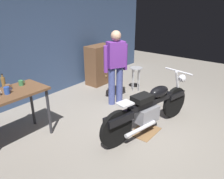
{
  "coord_description": "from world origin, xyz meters",
  "views": [
    {
      "loc": [
        -2.98,
        -1.7,
        2.23
      ],
      "look_at": [
        0.05,
        0.7,
        0.65
      ],
      "focal_mm": 34.76,
      "sensor_mm": 36.0,
      "label": 1
    }
  ],
  "objects": [
    {
      "name": "bottle",
      "position": [
        -1.48,
        1.76,
        1.0
      ],
      "size": [
        0.06,
        0.06,
        0.24
      ],
      "color": "olive",
      "rests_on": "workbench"
    },
    {
      "name": "mug_brown_stoneware",
      "position": [
        -1.48,
        1.62,
        0.95
      ],
      "size": [
        0.12,
        0.08,
        0.09
      ],
      "color": "brown",
      "rests_on": "workbench"
    },
    {
      "name": "wooden_dresser",
      "position": [
        1.5,
        2.3,
        0.55
      ],
      "size": [
        0.8,
        0.47,
        1.1
      ],
      "color": "brown",
      "rests_on": "ground_plane"
    },
    {
      "name": "mug_green_speckled",
      "position": [
        -1.24,
        1.65,
        0.94
      ],
      "size": [
        0.11,
        0.08,
        0.09
      ],
      "color": "#3D7F4C",
      "rests_on": "workbench"
    },
    {
      "name": "motorcycle",
      "position": [
        0.18,
        -0.07,
        0.45
      ],
      "size": [
        2.16,
        0.75,
        1.0
      ],
      "rotation": [
        0.0,
        0.0,
        -0.21
      ],
      "color": "black",
      "rests_on": "ground_plane"
    },
    {
      "name": "shop_stool",
      "position": [
        1.64,
        1.16,
        0.5
      ],
      "size": [
        0.32,
        0.32,
        0.64
      ],
      "color": "#B2B2B7",
      "rests_on": "ground_plane"
    },
    {
      "name": "ground_plane",
      "position": [
        0.0,
        0.0,
        0.0
      ],
      "size": [
        12.0,
        12.0,
        0.0
      ],
      "primitive_type": "plane",
      "color": "gray"
    },
    {
      "name": "mug_blue_enamel",
      "position": [
        -1.57,
        1.48,
        0.96
      ],
      "size": [
        0.12,
        0.08,
        0.11
      ],
      "color": "#2D51AD",
      "rests_on": "workbench"
    },
    {
      "name": "workbench",
      "position": [
        -1.62,
        1.51,
        0.79
      ],
      "size": [
        1.3,
        0.64,
        0.9
      ],
      "color": "brown",
      "rests_on": "ground_plane"
    },
    {
      "name": "person_standing",
      "position": [
        0.69,
        1.11,
        0.93
      ],
      "size": [
        0.52,
        0.36,
        1.67
      ],
      "rotation": [
        0.0,
        0.0,
        2.7
      ],
      "color": "#475190",
      "rests_on": "ground_plane"
    },
    {
      "name": "back_wall",
      "position": [
        0.0,
        2.8,
        1.55
      ],
      "size": [
        8.0,
        0.12,
        3.1
      ],
      "primitive_type": "cube",
      "color": "#384C70",
      "rests_on": "ground_plane"
    },
    {
      "name": "drip_tray",
      "position": [
        0.07,
        -0.06,
        0.01
      ],
      "size": [
        0.56,
        0.4,
        0.01
      ],
      "primitive_type": "cube",
      "color": "olive",
      "rests_on": "ground_plane"
    }
  ]
}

